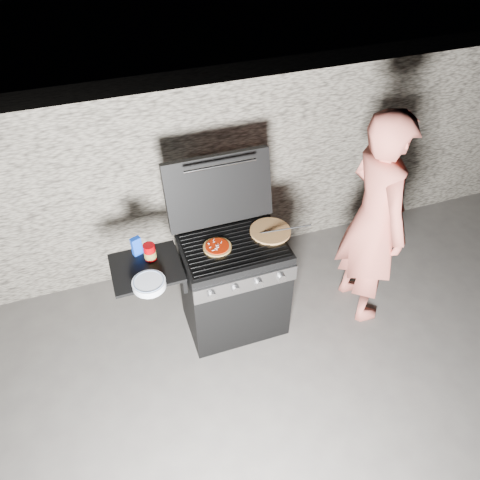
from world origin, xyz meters
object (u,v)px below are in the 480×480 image
object	(u,v)px
pizza_topped	(217,247)
person	(374,221)
gas_grill	(205,294)
sauce_jar	(150,252)

from	to	relation	value
pizza_topped	person	xyz separation A→B (m)	(1.25, -0.15, 0.03)
pizza_topped	person	size ratio (longest dim) A/B	0.11
pizza_topped	gas_grill	bearing A→B (deg)	-173.98
pizza_topped	sauce_jar	bearing A→B (deg)	173.53
pizza_topped	sauce_jar	distance (m)	0.50
sauce_jar	pizza_topped	bearing A→B (deg)	-6.47
sauce_jar	person	xyz separation A→B (m)	(1.74, -0.20, -0.02)
sauce_jar	person	bearing A→B (deg)	-6.64
person	gas_grill	bearing A→B (deg)	84.93
sauce_jar	person	world-z (taller)	person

